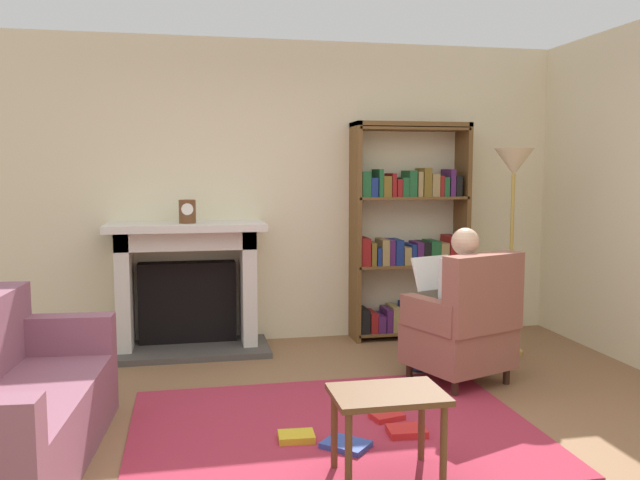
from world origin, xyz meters
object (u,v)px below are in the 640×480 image
Objects in this scene: fireplace at (187,283)px; floor_lamp at (513,180)px; seated_reader at (454,297)px; sofa_floral at (5,409)px; armchair_reading at (465,326)px; bookshelf at (410,238)px; mantel_clock at (187,211)px; side_table at (388,405)px.

floor_lamp reaches higher than fireplace.
seated_reader reaches higher than sofa_floral.
floor_lamp is (0.74, 0.56, 0.84)m from seated_reader.
armchair_reading is at bearing -136.14° from floor_lamp.
bookshelf is at bearing -115.05° from seated_reader.
fireplace reaches higher than sofa_floral.
floor_lamp is (0.65, -0.70, 0.54)m from bookshelf.
bookshelf is at bearing -112.98° from armchair_reading.
floor_lamp is at bearing -157.04° from armchair_reading.
side_table is (0.96, -2.56, -0.82)m from mantel_clock.
armchair_reading is 0.85× the size of seated_reader.
side_table is at bearing 32.13° from armchair_reading.
mantel_clock is 0.10× the size of bookshelf.
floor_lamp reaches higher than armchair_reading.
sofa_floral is at bearing -143.28° from bookshelf.
bookshelf is at bearing 1.03° from fireplace.
armchair_reading is 1.42m from floor_lamp.
fireplace is 0.69× the size of bookshelf.
bookshelf is at bearing 3.88° from mantel_clock.
mantel_clock is 0.11× the size of floor_lamp.
mantel_clock is 2.03m from bookshelf.
sofa_floral is at bearing -157.44° from floor_lamp.
bookshelf is 1.15× the size of floor_lamp.
seated_reader is at bearing -67.25° from sofa_floral.
fireplace is at bearing 165.94° from floor_lamp.
sofa_floral is (-2.95, -2.20, -0.61)m from bookshelf.
mantel_clock is 2.72m from floor_lamp.
seated_reader is at bearing -90.00° from armchair_reading.
floor_lamp is at bearing -47.28° from bookshelf.
side_table is (1.90, -0.50, 0.06)m from sofa_floral.
sofa_floral is (-0.93, -2.16, -0.26)m from fireplace.
floor_lamp is (2.65, -0.57, 0.26)m from mantel_clock.
seated_reader is (-0.09, -1.27, -0.31)m from bookshelf.
floor_lamp is at bearing -163.71° from seated_reader.
mantel_clock reaches higher than fireplace.
seated_reader is at bearing 56.34° from side_table.
mantel_clock is at bearing -51.53° from seated_reader.
mantel_clock reaches higher than side_table.
sofa_floral is at bearing -113.35° from fireplace.
mantel_clock is at bearing -82.45° from fireplace.
armchair_reading is 0.23m from seated_reader.
bookshelf is 1.47m from armchair_reading.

